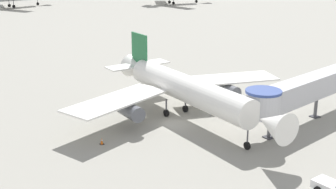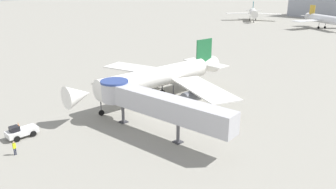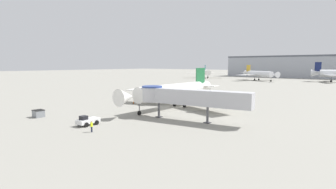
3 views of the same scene
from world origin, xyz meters
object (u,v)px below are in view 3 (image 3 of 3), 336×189
at_px(ground_crew_marshaller, 92,126).
at_px(traffic_cone_apron_front, 80,120).
at_px(main_airplane, 175,91).
at_px(background_jet_gold_tail, 259,74).
at_px(traffic_cone_port_wing, 133,102).
at_px(background_jet_navy_tail, 335,73).
at_px(jet_bridge, 185,97).
at_px(pushback_tug_white, 88,121).
at_px(service_container_gray, 38,113).
at_px(background_jet_teal_tail, 206,72).

bearing_deg(ground_crew_marshaller, traffic_cone_apron_front, 57.33).
distance_m(main_airplane, background_jet_gold_tail, 119.07).
relative_size(traffic_cone_port_wing, background_jet_navy_tail, 0.03).
bearing_deg(main_airplane, traffic_cone_port_wing, -172.93).
relative_size(jet_bridge, traffic_cone_apron_front, 29.05).
height_order(pushback_tug_white, ground_crew_marshaller, pushback_tug_white).
xyz_separation_m(main_airplane, background_jet_gold_tail, (-22.95, 116.84, 0.39)).
bearing_deg(service_container_gray, traffic_cone_port_wing, 86.66).
bearing_deg(traffic_cone_port_wing, background_jet_teal_tail, 112.98).
bearing_deg(traffic_cone_port_wing, background_jet_navy_tail, 77.53).
distance_m(main_airplane, service_container_gray, 29.74).
bearing_deg(background_jet_teal_tail, service_container_gray, -108.14).
xyz_separation_m(background_jet_teal_tail, background_jet_gold_tail, (42.58, -6.11, 0.03)).
height_order(main_airplane, background_jet_navy_tail, background_jet_navy_tail).
bearing_deg(main_airplane, ground_crew_marshaller, -81.23).
relative_size(background_jet_navy_tail, background_jet_gold_tail, 1.01).
distance_m(jet_bridge, background_jet_navy_tail, 140.73).
height_order(traffic_cone_apron_front, background_jet_navy_tail, background_jet_navy_tail).
relative_size(jet_bridge, service_container_gray, 10.21).
bearing_deg(background_jet_navy_tail, traffic_cone_port_wing, 159.15).
distance_m(jet_bridge, service_container_gray, 29.47).
height_order(service_container_gray, traffic_cone_port_wing, service_container_gray).
distance_m(service_container_gray, traffic_cone_apron_front, 10.48).
distance_m(jet_bridge, ground_crew_marshaller, 17.74).
bearing_deg(service_container_gray, ground_crew_marshaller, -0.32).
height_order(ground_crew_marshaller, background_jet_navy_tail, background_jet_navy_tail).
bearing_deg(pushback_tug_white, background_jet_teal_tail, 109.23).
relative_size(service_container_gray, traffic_cone_apron_front, 2.85).
bearing_deg(ground_crew_marshaller, pushback_tug_white, 50.99).
relative_size(pushback_tug_white, background_jet_teal_tail, 0.16).
bearing_deg(traffic_cone_apron_front, background_jet_teal_tail, 112.83).
height_order(background_jet_teal_tail, background_jet_gold_tail, background_jet_gold_tail).
height_order(traffic_cone_port_wing, background_jet_teal_tail, background_jet_teal_tail).
distance_m(pushback_tug_white, service_container_gray, 13.88).
relative_size(service_container_gray, ground_crew_marshaller, 1.20).
distance_m(traffic_cone_apron_front, background_jet_teal_tail, 158.48).
distance_m(traffic_cone_port_wing, ground_crew_marshaller, 29.66).
height_order(traffic_cone_port_wing, background_jet_gold_tail, background_jet_gold_tail).
bearing_deg(background_jet_teal_tail, pushback_tug_white, -103.26).
relative_size(ground_crew_marshaller, background_jet_teal_tail, 0.07).
height_order(jet_bridge, background_jet_gold_tail, background_jet_gold_tail).
height_order(background_jet_teal_tail, background_jet_navy_tail, background_jet_navy_tail).
bearing_deg(background_jet_teal_tail, main_airplane, -99.12).
bearing_deg(service_container_gray, background_jet_gold_tail, 93.53).
relative_size(main_airplane, background_jet_navy_tail, 1.13).
relative_size(service_container_gray, background_jet_navy_tail, 0.07).
bearing_deg(jet_bridge, traffic_cone_apron_front, -146.30).
bearing_deg(jet_bridge, traffic_cone_port_wing, 151.13).
distance_m(traffic_cone_port_wing, background_jet_gold_tail, 118.93).
distance_m(traffic_cone_apron_front, background_jet_navy_tail, 155.31).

